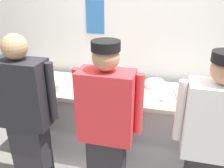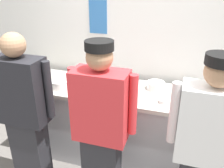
{
  "view_description": "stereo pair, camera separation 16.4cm",
  "coord_description": "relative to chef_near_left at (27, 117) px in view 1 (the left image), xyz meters",
  "views": [
    {
      "loc": [
        0.43,
        -1.95,
        2.03
      ],
      "look_at": [
        -0.14,
        0.37,
        0.97
      ],
      "focal_mm": 38.16,
      "sensor_mm": 36.0,
      "label": 1
    },
    {
      "loc": [
        0.59,
        -1.91,
        2.03
      ],
      "look_at": [
        -0.14,
        0.37,
        0.97
      ],
      "focal_mm": 38.16,
      "sensor_mm": 36.0,
      "label": 2
    }
  ],
  "objects": [
    {
      "name": "chef_far_right",
      "position": [
        1.6,
        -0.0,
        -0.01
      ],
      "size": [
        0.58,
        0.24,
        1.59
      ],
      "color": "#2D2D33",
      "rests_on": "ground"
    },
    {
      "name": "plate_stack_front",
      "position": [
        1.11,
        0.81,
        0.09
      ],
      "size": [
        0.19,
        0.19,
        0.08
      ],
      "color": "white",
      "rests_on": "prep_counter"
    },
    {
      "name": "ramekin_green_sauce",
      "position": [
        1.23,
        0.52,
        0.07
      ],
      "size": [
        0.09,
        0.09,
        0.04
      ],
      "color": "white",
      "rests_on": "prep_counter"
    },
    {
      "name": "squeeze_bottle_primary",
      "position": [
        -0.22,
        0.78,
        0.14
      ],
      "size": [
        0.06,
        0.06,
        0.18
      ],
      "color": "#E5E066",
      "rests_on": "prep_counter"
    },
    {
      "name": "chef_center",
      "position": [
        0.77,
        -0.01,
        0.0
      ],
      "size": [
        0.59,
        0.24,
        1.62
      ],
      "color": "#2D2D33",
      "rests_on": "ground"
    },
    {
      "name": "deli_cup",
      "position": [
        -0.34,
        0.61,
        0.1
      ],
      "size": [
        0.09,
        0.09,
        0.1
      ],
      "primitive_type": "cylinder",
      "color": "white",
      "rests_on": "prep_counter"
    },
    {
      "name": "ramekin_orange_sauce",
      "position": [
        -0.16,
        0.55,
        0.08
      ],
      "size": [
        0.1,
        0.1,
        0.05
      ],
      "color": "white",
      "rests_on": "prep_counter"
    },
    {
      "name": "prep_counter",
      "position": [
        0.79,
        0.67,
        -0.4
      ],
      "size": [
        2.62,
        0.68,
        0.91
      ],
      "color": "#B2B2B7",
      "rests_on": "ground"
    },
    {
      "name": "plate_stack_rear",
      "position": [
        0.08,
        0.54,
        0.09
      ],
      "size": [
        0.22,
        0.22,
        0.08
      ],
      "color": "white",
      "rests_on": "prep_counter"
    },
    {
      "name": "ramekin_red_sauce",
      "position": [
        0.49,
        0.8,
        0.07
      ],
      "size": [
        0.09,
        0.09,
        0.04
      ],
      "color": "white",
      "rests_on": "prep_counter"
    },
    {
      "name": "chef_near_left",
      "position": [
        0.0,
        0.0,
        0.0
      ],
      "size": [
        0.6,
        0.24,
        1.63
      ],
      "color": "#2D2D33",
      "rests_on": "ground"
    },
    {
      "name": "chefs_knife",
      "position": [
        0.06,
        0.55,
        0.06
      ],
      "size": [
        0.28,
        0.03,
        0.02
      ],
      "color": "#B7BABF",
      "rests_on": "prep_counter"
    },
    {
      "name": "ramekin_yellow_sauce",
      "position": [
        0.37,
        0.63,
        0.08
      ],
      "size": [
        0.1,
        0.1,
        0.05
      ],
      "color": "white",
      "rests_on": "prep_counter"
    },
    {
      "name": "mixing_bowl_steel",
      "position": [
        0.74,
        0.67,
        0.11
      ],
      "size": [
        0.31,
        0.31,
        0.12
      ],
      "primitive_type": "cylinder",
      "color": "#B7BABF",
      "rests_on": "prep_counter"
    },
    {
      "name": "wall_back",
      "position": [
        0.79,
        1.15,
        0.6
      ],
      "size": [
        4.11,
        0.11,
        2.93
      ],
      "color": "white",
      "rests_on": "ground"
    },
    {
      "name": "sheet_tray",
      "position": [
        1.59,
        0.67,
        0.06
      ],
      "size": [
        0.55,
        0.42,
        0.02
      ],
      "primitive_type": "cube",
      "rotation": [
        0.0,
        0.0,
        0.13
      ],
      "color": "#B7BABF",
      "rests_on": "prep_counter"
    }
  ]
}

